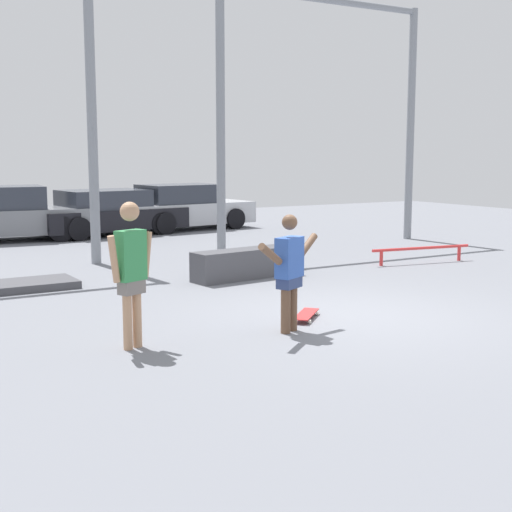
{
  "coord_description": "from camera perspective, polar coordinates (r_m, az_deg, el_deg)",
  "views": [
    {
      "loc": [
        -6.04,
        -7.68,
        2.23
      ],
      "look_at": [
        -0.47,
        1.66,
        0.67
      ],
      "focal_mm": 50.0,
      "sensor_mm": 36.0,
      "label": 1
    }
  ],
  "objects": [
    {
      "name": "parked_car_silver",
      "position": [
        21.39,
        -5.85,
        3.86
      ],
      "size": [
        4.21,
        2.13,
        1.34
      ],
      "rotation": [
        0.0,
        0.0,
        0.09
      ],
      "color": "#B7BABF",
      "rests_on": "ground_plane"
    },
    {
      "name": "grind_box",
      "position": [
        12.88,
        -0.83,
        -0.61
      ],
      "size": [
        2.13,
        0.74,
        0.53
      ],
      "primitive_type": "cube",
      "rotation": [
        0.0,
        0.0,
        0.11
      ],
      "color": "#47474C",
      "rests_on": "ground_plane"
    },
    {
      "name": "parked_car_black",
      "position": [
        20.26,
        -11.78,
        3.39
      ],
      "size": [
        4.26,
        2.26,
        1.25
      ],
      "rotation": [
        0.0,
        0.0,
        0.1
      ],
      "color": "black",
      "rests_on": "ground_plane"
    },
    {
      "name": "bystander",
      "position": [
        8.24,
        -9.97,
        -0.83
      ],
      "size": [
        0.64,
        0.31,
        1.7
      ],
      "rotation": [
        0.0,
        0.0,
        3.51
      ],
      "color": "tan",
      "rests_on": "ground_plane"
    },
    {
      "name": "skateboarder",
      "position": [
        8.91,
        2.68,
        -0.97
      ],
      "size": [
        1.25,
        0.68,
        1.49
      ],
      "rotation": [
        0.0,
        0.0,
        0.46
      ],
      "color": "brown",
      "rests_on": "ground_plane"
    },
    {
      "name": "grind_rail",
      "position": [
        15.05,
        13.08,
        0.46
      ],
      "size": [
        2.3,
        0.42,
        0.34
      ],
      "rotation": [
        0.0,
        0.0,
        -0.16
      ],
      "color": "red",
      "rests_on": "ground_plane"
    },
    {
      "name": "parked_car_grey",
      "position": [
        19.55,
        -19.53,
        3.13
      ],
      "size": [
        4.12,
        2.16,
        1.41
      ],
      "rotation": [
        0.0,
        0.0,
        -0.09
      ],
      "color": "slate",
      "rests_on": "ground_plane"
    },
    {
      "name": "canopy_support_right",
      "position": [
        17.53,
        5.44,
        12.67
      ],
      "size": [
        5.8,
        0.2,
        5.9
      ],
      "color": "gray",
      "rests_on": "ground_plane"
    },
    {
      "name": "skateboard",
      "position": [
        9.76,
        4.02,
        -4.69
      ],
      "size": [
        0.7,
        0.67,
        0.08
      ],
      "rotation": [
        0.0,
        0.0,
        0.75
      ],
      "color": "red",
      "rests_on": "ground_plane"
    },
    {
      "name": "ground_plane",
      "position": [
        10.02,
        7.23,
        -4.76
      ],
      "size": [
        36.0,
        36.0,
        0.0
      ],
      "primitive_type": "plane",
      "color": "slate"
    }
  ]
}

